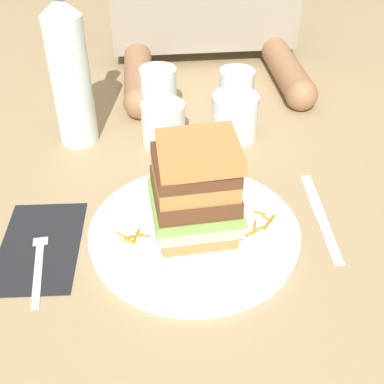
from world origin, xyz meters
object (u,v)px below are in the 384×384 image
object	(u,v)px
knife	(322,218)
napkin_dark	(40,245)
sandwich	(195,190)
juice_glass	(234,120)
empty_tumbler_0	(159,94)
main_plate	(194,232)
water_bottle	(69,72)
empty_tumbler_1	(236,90)
fork	(39,255)
empty_tumbler_2	(163,124)

from	to	relation	value
knife	napkin_dark	bearing A→B (deg)	-177.78
sandwich	juice_glass	xyz separation A→B (m)	(0.10, 0.25, -0.04)
empty_tumbler_0	knife	bearing A→B (deg)	-56.21
napkin_dark	empty_tumbler_0	size ratio (longest dim) A/B	1.80
main_plate	napkin_dark	size ratio (longest dim) A/B	1.63
water_bottle	empty_tumbler_1	bearing A→B (deg)	15.47
sandwich	napkin_dark	distance (m)	0.23
sandwich	fork	world-z (taller)	sandwich
fork	empty_tumbler_2	distance (m)	0.33
sandwich	empty_tumbler_0	xyz separation A→B (m)	(-0.03, 0.34, -0.03)
sandwich	water_bottle	world-z (taller)	water_bottle
empty_tumbler_0	juice_glass	bearing A→B (deg)	-33.43
sandwich	fork	size ratio (longest dim) A/B	0.84
empty_tumbler_0	empty_tumbler_1	size ratio (longest dim) A/B	1.22
juice_glass	empty_tumbler_0	size ratio (longest dim) A/B	0.83
sandwich	empty_tumbler_0	size ratio (longest dim) A/B	1.42
water_bottle	knife	bearing A→B (deg)	-35.39
sandwich	empty_tumbler_0	distance (m)	0.34
sandwich	empty_tumbler_1	size ratio (longest dim) A/B	1.73
main_plate	juice_glass	world-z (taller)	juice_glass
empty_tumbler_0	fork	bearing A→B (deg)	-116.36
fork	water_bottle	world-z (taller)	water_bottle
sandwich	water_bottle	size ratio (longest dim) A/B	0.48
empty_tumbler_1	juice_glass	bearing A→B (deg)	-101.38
sandwich	napkin_dark	size ratio (longest dim) A/B	0.79
sandwich	main_plate	bearing A→B (deg)	176.16
sandwich	knife	world-z (taller)	sandwich
knife	empty_tumbler_2	distance (m)	0.32
juice_glass	main_plate	bearing A→B (deg)	-111.35
knife	water_bottle	bearing A→B (deg)	144.61
main_plate	napkin_dark	distance (m)	0.21
main_plate	sandwich	world-z (taller)	sandwich
water_bottle	empty_tumbler_0	size ratio (longest dim) A/B	2.94
main_plate	fork	xyz separation A→B (m)	(-0.21, -0.02, -0.00)
juice_glass	sandwich	bearing A→B (deg)	-111.22
fork	empty_tumbler_1	size ratio (longest dim) A/B	2.05
main_plate	sandwich	bearing A→B (deg)	-3.84
knife	empty_tumbler_2	size ratio (longest dim) A/B	2.65
empty_tumbler_0	empty_tumbler_1	bearing A→B (deg)	6.06
main_plate	juice_glass	distance (m)	0.27
napkin_dark	empty_tumbler_2	size ratio (longest dim) A/B	2.36
napkin_dark	fork	world-z (taller)	fork
fork	knife	bearing A→B (deg)	5.43
main_plate	empty_tumbler_2	world-z (taller)	empty_tumbler_2
water_bottle	main_plate	bearing A→B (deg)	-57.18
main_plate	empty_tumbler_0	distance (m)	0.34
fork	empty_tumbler_2	xyz separation A→B (m)	(0.18, 0.27, 0.03)
sandwich	fork	bearing A→B (deg)	-173.83
knife	empty_tumbler_2	xyz separation A→B (m)	(-0.21, 0.23, 0.04)
napkin_dark	empty_tumbler_2	distance (m)	0.31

